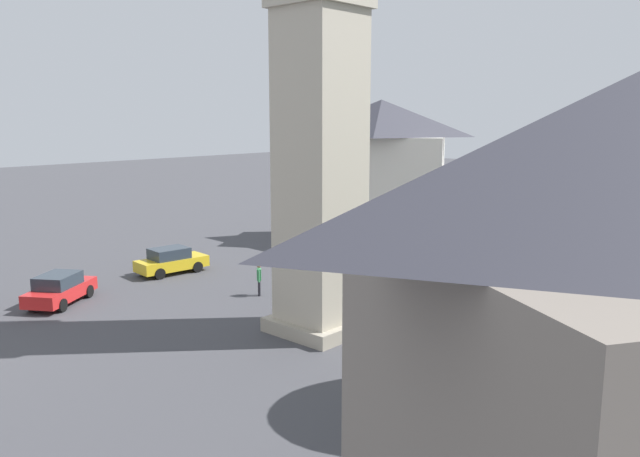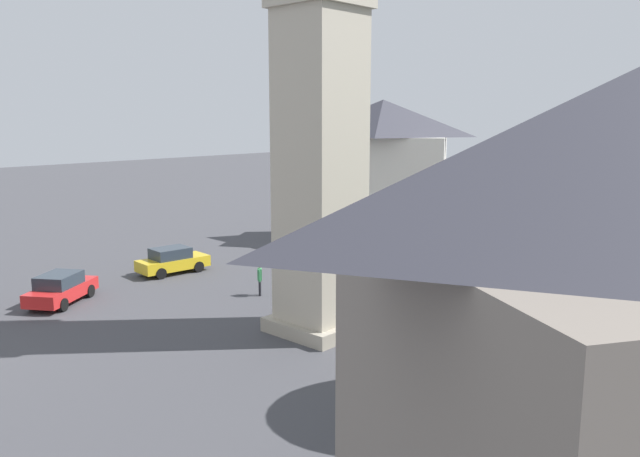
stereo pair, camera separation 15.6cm
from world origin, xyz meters
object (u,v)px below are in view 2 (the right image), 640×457
at_px(car_black_far, 479,261).
at_px(car_blue_kerb, 404,271).
at_px(tree, 532,256).
at_px(road_sign, 413,277).
at_px(pedestrian, 260,276).
at_px(car_white_side, 172,260).
at_px(car_red_corner, 61,288).
at_px(car_silver_kerb, 555,303).
at_px(building_terrace_right, 382,170).

bearing_deg(car_black_far, car_blue_kerb, 70.63).
distance_m(tree, road_sign, 10.02).
distance_m(pedestrian, tree, 16.51).
bearing_deg(car_white_side, car_black_far, -137.36).
distance_m(car_blue_kerb, car_red_corner, 17.75).
relative_size(car_red_corner, tree, 0.56).
bearing_deg(pedestrian, road_sign, -163.15).
height_order(car_white_side, tree, tree).
relative_size(car_silver_kerb, car_red_corner, 1.00).
bearing_deg(car_red_corner, car_white_side, -80.80).
relative_size(car_silver_kerb, tree, 0.56).
bearing_deg(car_white_side, car_silver_kerb, -160.89).
relative_size(car_silver_kerb, building_terrace_right, 0.39).
bearing_deg(road_sign, pedestrian, 16.85).
relative_size(car_blue_kerb, pedestrian, 2.61).
distance_m(car_black_far, pedestrian, 13.28).
height_order(car_white_side, building_terrace_right, building_terrace_right).
bearing_deg(car_silver_kerb, car_black_far, -38.02).
bearing_deg(car_red_corner, car_silver_kerb, -142.95).
height_order(car_silver_kerb, road_sign, road_sign).
height_order(car_white_side, pedestrian, pedestrian).
height_order(car_silver_kerb, car_black_far, same).
distance_m(car_black_far, road_sign, 9.75).
height_order(car_black_far, road_sign, road_sign).
relative_size(tree, building_terrace_right, 0.69).
bearing_deg(car_red_corner, tree, -167.82).
xyz_separation_m(car_black_far, tree, (-9.81, 14.77, 4.21)).
relative_size(car_red_corner, building_terrace_right, 0.39).
height_order(car_blue_kerb, car_white_side, same).
height_order(car_blue_kerb, car_silver_kerb, same).
bearing_deg(pedestrian, car_silver_kerb, -152.58).
bearing_deg(car_silver_kerb, pedestrian, 27.42).
distance_m(car_red_corner, pedestrian, 9.79).
xyz_separation_m(car_silver_kerb, tree, (-3.06, 9.49, 4.21)).
bearing_deg(car_silver_kerb, tree, 107.87).
xyz_separation_m(car_white_side, tree, (-23.07, 2.55, 4.21)).
distance_m(car_white_side, road_sign, 15.41).
bearing_deg(car_blue_kerb, car_white_side, 31.96).
xyz_separation_m(car_silver_kerb, car_red_corner, (18.83, 14.22, 0.00)).
height_order(car_red_corner, car_black_far, same).
height_order(car_red_corner, tree, tree).
relative_size(car_blue_kerb, car_black_far, 1.00).
xyz_separation_m(car_red_corner, car_black_far, (-12.08, -19.49, 0.00)).
distance_m(car_silver_kerb, pedestrian, 14.32).
height_order(car_red_corner, road_sign, road_sign).
height_order(car_blue_kerb, road_sign, road_sign).
relative_size(car_silver_kerb, car_black_far, 0.99).
height_order(building_terrace_right, road_sign, building_terrace_right).
height_order(car_blue_kerb, pedestrian, pedestrian).
distance_m(car_blue_kerb, car_black_far, 5.35).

